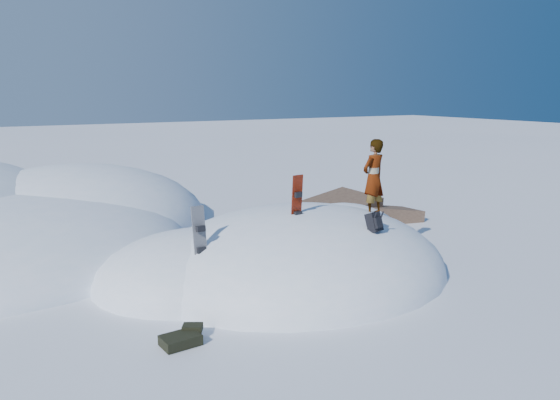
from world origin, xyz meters
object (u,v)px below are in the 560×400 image
snowboard_red (297,206)px  snowboard_dark (200,242)px  person (373,177)px  backpack (375,222)px

snowboard_red → snowboard_dark: (-2.21, -0.05, -0.45)m
snowboard_dark → person: bearing=-0.8°
snowboard_red → snowboard_dark: size_ratio=0.98×
snowboard_red → person: (2.16, 0.13, 0.43)m
backpack → person: size_ratio=0.27×
snowboard_dark → backpack: snowboard_dark is taller
snowboard_red → backpack: (1.16, -1.16, -0.24)m
backpack → person: (1.00, 1.29, 0.67)m
person → snowboard_red: bearing=-9.2°
snowboard_red → backpack: size_ratio=2.92×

